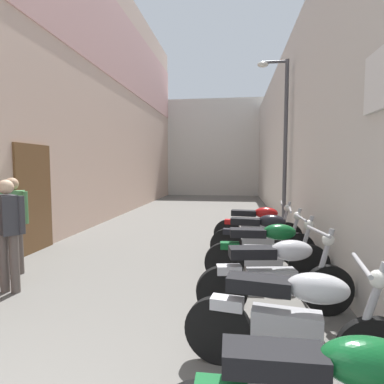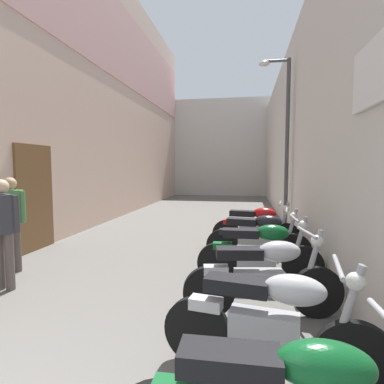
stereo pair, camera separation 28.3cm
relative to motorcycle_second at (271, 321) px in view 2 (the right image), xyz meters
name	(u,v)px [view 2 (the right image)]	position (x,y,z in m)	size (l,w,h in m)	color
ground_plane	(181,237)	(-1.81, 5.01, -0.50)	(34.66, 34.66, 0.00)	#66635E
building_left	(103,89)	(-4.76, 6.97, 3.72)	(0.45, 18.66, 8.37)	beige
building_right	(294,136)	(1.14, 7.01, 2.12)	(0.45, 18.66, 5.25)	beige
building_far_end	(221,148)	(-1.81, 17.34, 2.41)	(8.50, 2.00, 5.82)	beige
motorcycle_second	(271,321)	(0.00, 0.00, 0.00)	(1.84, 0.58, 1.04)	black
motorcycle_third	(264,275)	(0.00, 1.08, 0.00)	(1.84, 0.58, 1.04)	black
motorcycle_fourth	(260,251)	(0.00, 2.12, 0.00)	(1.85, 0.58, 1.04)	black
motorcycle_fifth	(258,237)	(0.00, 3.05, 0.00)	(1.85, 0.58, 1.04)	black
motorcycle_sixth	(256,226)	(0.00, 4.08, 0.00)	(1.84, 0.58, 1.04)	black
pedestrian_mid_alley	(3,226)	(-3.58, 1.29, 0.42)	(0.52, 0.36, 1.57)	#564C47
pedestrian_further_down	(12,217)	(-4.03, 2.00, 0.42)	(0.52, 0.34, 1.57)	#564C47
street_lamp	(283,133)	(0.70, 5.75, 2.11)	(0.79, 0.18, 4.43)	#47474C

